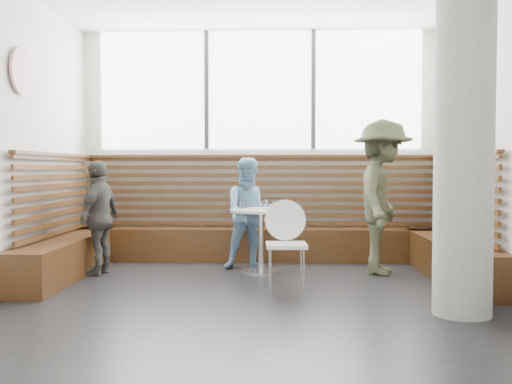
{
  "coord_description": "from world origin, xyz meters",
  "views": [
    {
      "loc": [
        0.24,
        -5.57,
        1.28
      ],
      "look_at": [
        0.0,
        1.0,
        1.0
      ],
      "focal_mm": 40.0,
      "sensor_mm": 36.0,
      "label": 1
    }
  ],
  "objects_px": {
    "adult_man": "(383,197)",
    "cafe_chair": "(286,236)",
    "child_left": "(99,218)",
    "concrete_column": "(464,130)",
    "child_back": "(250,213)",
    "cafe_table": "(261,227)"
  },
  "relations": [
    {
      "from": "cafe_table",
      "to": "cafe_chair",
      "type": "relative_size",
      "value": 0.83
    },
    {
      "from": "cafe_table",
      "to": "child_back",
      "type": "relative_size",
      "value": 0.55
    },
    {
      "from": "adult_man",
      "to": "child_left",
      "type": "distance_m",
      "value": 3.41
    },
    {
      "from": "concrete_column",
      "to": "cafe_table",
      "type": "height_order",
      "value": "concrete_column"
    },
    {
      "from": "cafe_table",
      "to": "child_left",
      "type": "height_order",
      "value": "child_left"
    },
    {
      "from": "cafe_chair",
      "to": "child_back",
      "type": "distance_m",
      "value": 1.17
    },
    {
      "from": "cafe_chair",
      "to": "child_left",
      "type": "bearing_deg",
      "value": 161.11
    },
    {
      "from": "concrete_column",
      "to": "cafe_table",
      "type": "distance_m",
      "value": 2.86
    },
    {
      "from": "child_back",
      "to": "adult_man",
      "type": "bearing_deg",
      "value": -21.44
    },
    {
      "from": "adult_man",
      "to": "child_left",
      "type": "height_order",
      "value": "adult_man"
    },
    {
      "from": "child_back",
      "to": "child_left",
      "type": "xyz_separation_m",
      "value": [
        -1.79,
        -0.43,
        -0.02
      ]
    },
    {
      "from": "concrete_column",
      "to": "child_back",
      "type": "height_order",
      "value": "concrete_column"
    },
    {
      "from": "concrete_column",
      "to": "adult_man",
      "type": "distance_m",
      "value": 2.05
    },
    {
      "from": "concrete_column",
      "to": "adult_man",
      "type": "height_order",
      "value": "concrete_column"
    },
    {
      "from": "cafe_chair",
      "to": "child_back",
      "type": "xyz_separation_m",
      "value": [
        -0.44,
        1.07,
        0.16
      ]
    },
    {
      "from": "child_back",
      "to": "child_left",
      "type": "relative_size",
      "value": 1.03
    },
    {
      "from": "adult_man",
      "to": "cafe_chair",
      "type": "bearing_deg",
      "value": 139.59
    },
    {
      "from": "concrete_column",
      "to": "cafe_chair",
      "type": "height_order",
      "value": "concrete_column"
    },
    {
      "from": "child_left",
      "to": "concrete_column",
      "type": "bearing_deg",
      "value": 75.49
    },
    {
      "from": "cafe_chair",
      "to": "child_left",
      "type": "xyz_separation_m",
      "value": [
        -2.23,
        0.64,
        0.14
      ]
    },
    {
      "from": "cafe_table",
      "to": "child_left",
      "type": "bearing_deg",
      "value": -174.32
    },
    {
      "from": "cafe_chair",
      "to": "concrete_column",
      "type": "bearing_deg",
      "value": -39.69
    }
  ]
}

